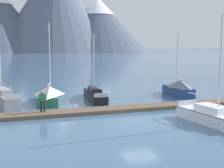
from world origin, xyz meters
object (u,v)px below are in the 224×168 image
object	(u,v)px
sailboat_nearest_berth	(3,98)
sailboat_mid_dock_starboard	(216,117)
sailboat_far_berth	(177,88)
sailboat_mid_dock_port	(94,94)
person_on_dock	(43,100)
sailboat_second_berth	(50,94)

from	to	relation	value
sailboat_nearest_berth	sailboat_mid_dock_starboard	distance (m)	18.31
sailboat_far_berth	sailboat_mid_dock_starboard	bearing A→B (deg)	-108.67
sailboat_mid_dock_port	sailboat_far_berth	world-z (taller)	sailboat_far_berth
sailboat_mid_dock_starboard	person_on_dock	distance (m)	12.72
sailboat_second_berth	person_on_dock	xyz separation A→B (m)	(-1.35, -5.59, 0.50)
sailboat_far_berth	sailboat_nearest_berth	bearing A→B (deg)	178.42
sailboat_second_berth	sailboat_nearest_berth	bearing A→B (deg)	-178.96
sailboat_mid_dock_port	person_on_dock	xyz separation A→B (m)	(-5.76, -5.78, 0.75)
sailboat_mid_dock_port	person_on_dock	distance (m)	8.19
sailboat_mid_dock_starboard	sailboat_far_berth	distance (m)	12.28
sailboat_nearest_berth	sailboat_mid_dock_port	size ratio (longest dim) A/B	1.19
sailboat_second_berth	sailboat_mid_dock_port	distance (m)	4.43
sailboat_second_berth	sailboat_far_berth	size ratio (longest dim) A/B	1.10
sailboat_mid_dock_starboard	sailboat_nearest_berth	bearing A→B (deg)	138.57
sailboat_mid_dock_port	person_on_dock	world-z (taller)	sailboat_mid_dock_port
sailboat_nearest_berth	sailboat_mid_dock_starboard	bearing A→B (deg)	-41.43
sailboat_nearest_berth	person_on_dock	xyz separation A→B (m)	(2.87, -5.51, 0.59)
sailboat_nearest_berth	sailboat_mid_dock_port	world-z (taller)	sailboat_nearest_berth
sailboat_second_berth	sailboat_mid_dock_starboard	bearing A→B (deg)	-52.06
sailboat_mid_dock_starboard	person_on_dock	bearing A→B (deg)	148.67
person_on_dock	sailboat_mid_dock_port	bearing A→B (deg)	45.06
sailboat_second_berth	sailboat_mid_dock_port	bearing A→B (deg)	2.47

